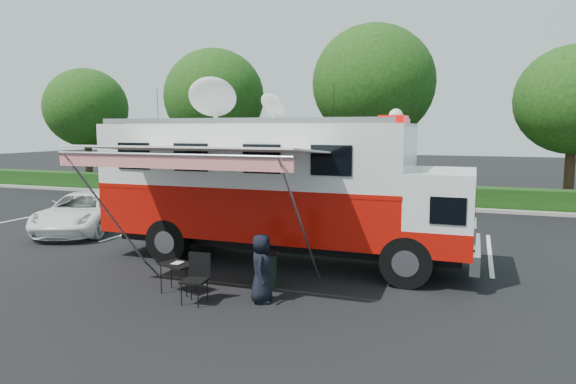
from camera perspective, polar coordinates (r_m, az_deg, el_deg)
name	(u,v)px	position (r m, az deg, el deg)	size (l,w,h in m)	color
ground_plane	(282,261)	(14.50, -0.69, -7.70)	(120.00, 120.00, 0.00)	black
back_border	(396,102)	(26.32, 11.88, 9.79)	(60.00, 6.14, 8.87)	#9E998E
stall_lines	(300,238)	(17.41, 1.29, -5.17)	(24.12, 5.50, 0.01)	silver
command_truck	(279,187)	(14.14, -1.03, 0.58)	(10.20, 2.81, 4.90)	black
awning	(195,152)	(11.83, -10.32, 4.34)	(5.57, 2.86, 3.36)	white
white_suv	(85,231)	(20.05, -21.66, -4.05)	(2.29, 4.97, 1.38)	white
person	(262,302)	(11.28, -2.92, -12.09)	(0.73, 0.47, 1.49)	black
folding_table	(178,266)	(11.96, -12.11, -7.99)	(0.93, 0.78, 0.68)	black
folding_chair	(197,273)	(11.25, -10.06, -8.90)	(0.56, 0.58, 1.05)	black
trash_bin	(266,270)	(12.16, -2.46, -8.61)	(0.55, 0.55, 0.82)	black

